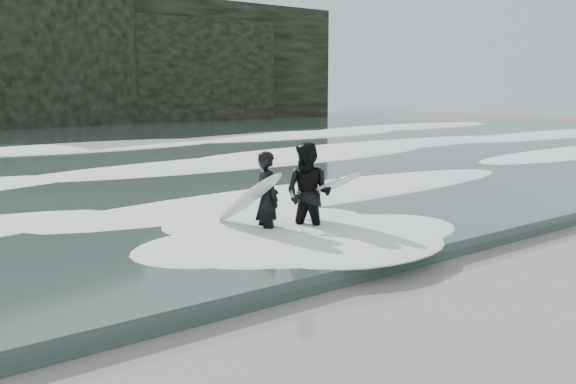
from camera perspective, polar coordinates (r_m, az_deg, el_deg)
name	(u,v)px	position (r m, az deg, el deg)	size (l,w,h in m)	color
ground	(529,355)	(7.73, 20.61, -13.42)	(120.00, 120.00, 0.00)	#8A5E54
foam_near	(149,205)	(14.21, -12.25, -1.14)	(60.00, 3.20, 0.20)	white
foam_mid	(42,172)	(20.64, -21.06, 1.68)	(60.00, 4.00, 0.24)	white
surfer_left	(264,198)	(11.86, -2.19, -0.56)	(0.99, 1.85, 1.76)	black
surfer_right	(310,194)	(11.88, 1.96, -0.16)	(1.22, 1.88, 1.92)	black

